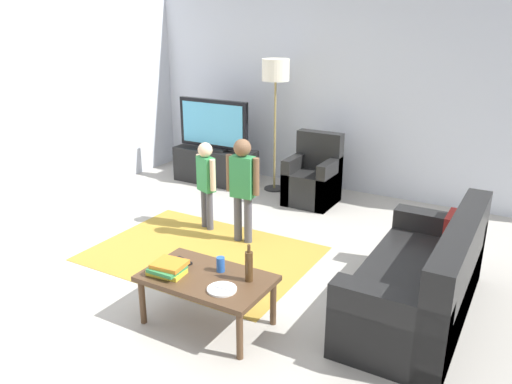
{
  "coord_description": "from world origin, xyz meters",
  "views": [
    {
      "loc": [
        2.41,
        -3.58,
        2.33
      ],
      "look_at": [
        0.0,
        0.6,
        0.65
      ],
      "focal_mm": 36.02,
      "sensor_mm": 36.0,
      "label": 1
    }
  ],
  "objects_px": {
    "tv": "(213,125)",
    "plate": "(222,289)",
    "child_center": "(243,181)",
    "bottle": "(249,266)",
    "couch": "(426,284)",
    "child_near_tv": "(206,178)",
    "armchair": "(314,180)",
    "book_stack": "(168,268)",
    "coffee_table": "(207,282)",
    "soda_can": "(221,264)",
    "floor_lamp": "(276,77)",
    "tv_stand": "(215,166)",
    "tv_remote": "(184,261)"
  },
  "relations": [
    {
      "from": "tv",
      "to": "plate",
      "type": "relative_size",
      "value": 5.0
    },
    {
      "from": "child_center",
      "to": "bottle",
      "type": "relative_size",
      "value": 3.79
    },
    {
      "from": "tv",
      "to": "bottle",
      "type": "distance_m",
      "value": 3.72
    },
    {
      "from": "couch",
      "to": "child_near_tv",
      "type": "height_order",
      "value": "child_near_tv"
    },
    {
      "from": "plate",
      "to": "bottle",
      "type": "bearing_deg",
      "value": 65.62
    },
    {
      "from": "armchair",
      "to": "book_stack",
      "type": "relative_size",
      "value": 3.06
    },
    {
      "from": "child_center",
      "to": "bottle",
      "type": "height_order",
      "value": "child_center"
    },
    {
      "from": "tv",
      "to": "coffee_table",
      "type": "relative_size",
      "value": 1.1
    },
    {
      "from": "tv",
      "to": "child_near_tv",
      "type": "bearing_deg",
      "value": -58.53
    },
    {
      "from": "tv",
      "to": "couch",
      "type": "bearing_deg",
      "value": -30.74
    },
    {
      "from": "book_stack",
      "to": "soda_can",
      "type": "height_order",
      "value": "soda_can"
    },
    {
      "from": "tv",
      "to": "floor_lamp",
      "type": "xyz_separation_m",
      "value": [
        0.89,
        0.17,
        0.7
      ]
    },
    {
      "from": "armchair",
      "to": "child_center",
      "type": "height_order",
      "value": "child_center"
    },
    {
      "from": "tv_stand",
      "to": "plate",
      "type": "relative_size",
      "value": 5.45
    },
    {
      "from": "couch",
      "to": "book_stack",
      "type": "distance_m",
      "value": 2.05
    },
    {
      "from": "tv_stand",
      "to": "floor_lamp",
      "type": "relative_size",
      "value": 0.67
    },
    {
      "from": "tv_stand",
      "to": "soda_can",
      "type": "xyz_separation_m",
      "value": [
        2.03,
        -2.9,
        0.24
      ]
    },
    {
      "from": "tv_stand",
      "to": "child_center",
      "type": "distance_m",
      "value": 2.14
    },
    {
      "from": "tv",
      "to": "coffee_table",
      "type": "xyz_separation_m",
      "value": [
        1.98,
        -3.0,
        -0.48
      ]
    },
    {
      "from": "tv",
      "to": "armchair",
      "type": "relative_size",
      "value": 1.22
    },
    {
      "from": "couch",
      "to": "armchair",
      "type": "xyz_separation_m",
      "value": [
        -1.87,
        2.03,
        0.01
      ]
    },
    {
      "from": "couch",
      "to": "floor_lamp",
      "type": "bearing_deg",
      "value": 139.01
    },
    {
      "from": "armchair",
      "to": "bottle",
      "type": "xyz_separation_m",
      "value": [
        0.74,
        -2.88,
        0.25
      ]
    },
    {
      "from": "floor_lamp",
      "to": "soda_can",
      "type": "xyz_separation_m",
      "value": [
        1.15,
        -3.05,
        -1.06
      ]
    },
    {
      "from": "coffee_table",
      "to": "tv_stand",
      "type": "bearing_deg",
      "value": 123.29
    },
    {
      "from": "couch",
      "to": "tv_remote",
      "type": "distance_m",
      "value": 1.96
    },
    {
      "from": "tv_stand",
      "to": "book_stack",
      "type": "xyz_separation_m",
      "value": [
        1.7,
        -3.14,
        0.22
      ]
    },
    {
      "from": "child_near_tv",
      "to": "bottle",
      "type": "relative_size",
      "value": 3.37
    },
    {
      "from": "floor_lamp",
      "to": "tv_remote",
      "type": "height_order",
      "value": "floor_lamp"
    },
    {
      "from": "soda_can",
      "to": "child_near_tv",
      "type": "bearing_deg",
      "value": 128.6
    },
    {
      "from": "child_near_tv",
      "to": "coffee_table",
      "type": "xyz_separation_m",
      "value": [
        1.11,
        -1.57,
        -0.23
      ]
    },
    {
      "from": "child_near_tv",
      "to": "plate",
      "type": "height_order",
      "value": "child_near_tv"
    },
    {
      "from": "book_stack",
      "to": "soda_can",
      "type": "relative_size",
      "value": 2.45
    },
    {
      "from": "child_center",
      "to": "bottle",
      "type": "xyz_separation_m",
      "value": [
        0.89,
        -1.37,
        -0.14
      ]
    },
    {
      "from": "tv_stand",
      "to": "tv",
      "type": "xyz_separation_m",
      "value": [
        -0.0,
        -0.02,
        0.6
      ]
    },
    {
      "from": "floor_lamp",
      "to": "armchair",
      "type": "bearing_deg",
      "value": -15.8
    },
    {
      "from": "child_near_tv",
      "to": "soda_can",
      "type": "xyz_separation_m",
      "value": [
        1.16,
        -1.45,
        -0.13
      ]
    },
    {
      "from": "tv",
      "to": "bottle",
      "type": "bearing_deg",
      "value": -51.54
    },
    {
      "from": "floor_lamp",
      "to": "book_stack",
      "type": "relative_size",
      "value": 6.06
    },
    {
      "from": "child_center",
      "to": "tv",
      "type": "bearing_deg",
      "value": 132.72
    },
    {
      "from": "soda_can",
      "to": "plate",
      "type": "distance_m",
      "value": 0.3
    },
    {
      "from": "child_center",
      "to": "plate",
      "type": "height_order",
      "value": "child_center"
    },
    {
      "from": "bottle",
      "to": "plate",
      "type": "distance_m",
      "value": 0.27
    },
    {
      "from": "floor_lamp",
      "to": "child_near_tv",
      "type": "xyz_separation_m",
      "value": [
        -0.01,
        -1.6,
        -0.94
      ]
    },
    {
      "from": "tv_stand",
      "to": "armchair",
      "type": "xyz_separation_m",
      "value": [
        1.56,
        -0.04,
        0.05
      ]
    },
    {
      "from": "tv",
      "to": "soda_can",
      "type": "xyz_separation_m",
      "value": [
        2.03,
        -2.88,
        -0.37
      ]
    },
    {
      "from": "child_near_tv",
      "to": "soda_can",
      "type": "distance_m",
      "value": 1.86
    },
    {
      "from": "tv_stand",
      "to": "couch",
      "type": "xyz_separation_m",
      "value": [
        3.44,
        -2.06,
        0.05
      ]
    },
    {
      "from": "tv_stand",
      "to": "bottle",
      "type": "distance_m",
      "value": 3.73
    },
    {
      "from": "coffee_table",
      "to": "child_near_tv",
      "type": "bearing_deg",
      "value": 125.21
    }
  ]
}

